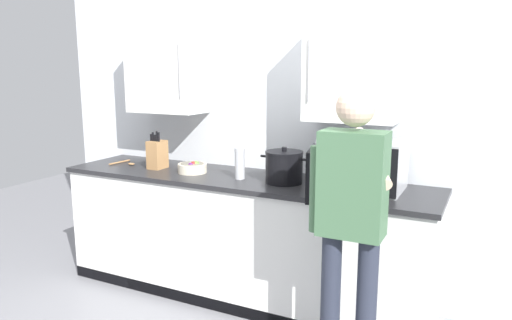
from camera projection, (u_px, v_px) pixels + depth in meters
name	position (u px, v px, depth m)	size (l,w,h in m)	color
back_wall_tiled	(261.00, 111.00, 3.79)	(3.84, 0.44, 2.65)	silver
counter_unit	(241.00, 237.00, 3.67)	(2.88, 0.68, 0.94)	white
microwave_oven	(358.00, 164.00, 3.20)	(0.54, 0.78, 0.33)	#B7BABF
knife_block	(157.00, 154.00, 3.87)	(0.11, 0.15, 0.31)	#A37547
thermos_flask	(240.00, 163.00, 3.50)	(0.08, 0.08, 0.23)	#B7BABF
fruit_bowl	(192.00, 167.00, 3.73)	(0.22, 0.22, 0.09)	beige
stock_pot	(284.00, 167.00, 3.38)	(0.36, 0.27, 0.26)	black
wooden_spoon	(126.00, 163.00, 4.05)	(0.19, 0.22, 0.02)	#A37547
person_figure	(351.00, 214.00, 2.54)	(0.44, 0.54, 1.65)	#282D3D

